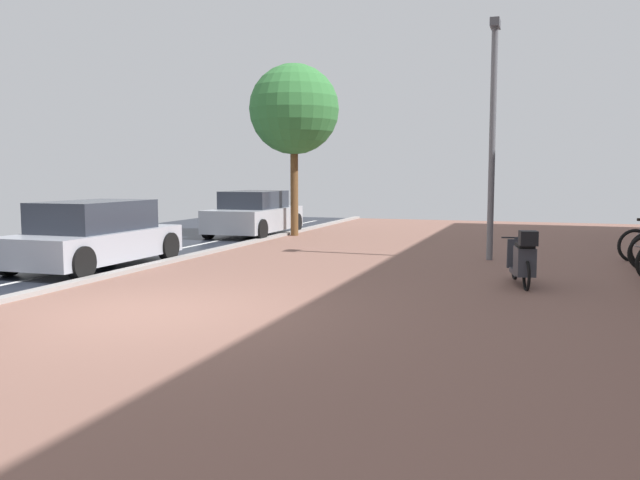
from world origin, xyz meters
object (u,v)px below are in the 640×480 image
at_px(scooter_mid, 523,260).
at_px(parked_car_near, 94,236).
at_px(street_tree, 294,110).
at_px(parked_car_far, 254,214).
at_px(lamp_post, 493,127).

bearing_deg(scooter_mid, parked_car_near, -177.39).
bearing_deg(parked_car_near, street_tree, 80.08).
bearing_deg(parked_car_far, street_tree, 15.15).
bearing_deg(street_tree, scooter_mid, -46.96).
bearing_deg(lamp_post, street_tree, 146.61).
distance_m(scooter_mid, street_tree, 10.85).
distance_m(lamp_post, street_tree, 7.51).
height_order(scooter_mid, street_tree, street_tree).
bearing_deg(street_tree, parked_car_far, -164.85).
distance_m(scooter_mid, parked_car_near, 8.43).
xyz_separation_m(parked_car_near, lamp_post, (7.61, 3.81, 2.28)).
distance_m(parked_car_near, lamp_post, 8.81).
bearing_deg(parked_car_near, lamp_post, 26.62).
height_order(parked_car_far, street_tree, street_tree).
relative_size(scooter_mid, parked_car_far, 0.44).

